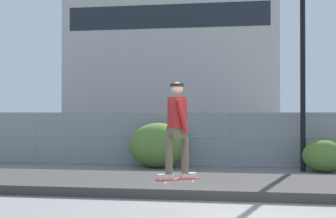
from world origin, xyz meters
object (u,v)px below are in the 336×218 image
parked_car_mid (330,137)px  parked_car_near (170,136)px  skateboard (177,179)px  street_lamp (303,32)px  skater (177,124)px  shrub_left (158,145)px  shrub_center (324,156)px

parked_car_mid → parked_car_near: bearing=177.2°
skateboard → street_lamp: (3.17, 6.42, 3.71)m
skater → parked_car_mid: skater is taller
street_lamp → shrub_left: street_lamp is taller
shrub_left → shrub_center: 5.29m
parked_car_mid → shrub_center: 4.49m
skateboard → shrub_center: (3.79, 6.37, -0.15)m
parked_car_mid → shrub_center: parked_car_mid is taller
shrub_center → skater: bearing=-120.8°
shrub_left → shrub_center: (5.27, -0.33, -0.24)m
street_lamp → parked_car_near: size_ratio=1.56×
skater → street_lamp: (3.17, 6.42, 2.73)m
street_lamp → parked_car_near: 7.57m
shrub_center → shrub_left: bearing=176.4°
skater → shrub_left: bearing=102.4°
parked_car_near → shrub_left: size_ratio=2.33×
street_lamp → shrub_center: (0.62, -0.05, -3.86)m
parked_car_near → parked_car_mid: same height
street_lamp → shrub_center: bearing=-4.5°
skater → shrub_center: skater is taller
skateboard → parked_car_mid: (4.90, 10.70, 0.18)m
street_lamp → skateboard: bearing=-116.3°
street_lamp → parked_car_near: bearing=136.5°
skateboard → parked_car_near: size_ratio=0.18×
shrub_left → shrub_center: shrub_left is taller
skateboard → shrub_center: shrub_center is taller
street_lamp → shrub_left: (-4.65, 0.28, -3.62)m
skateboard → skater: 0.97m
parked_car_mid → shrub_left: bearing=-147.9°
parked_car_near → shrub_center: parked_car_near is taller
parked_car_mid → street_lamp: bearing=-112.0°
skater → parked_car_near: skater is taller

